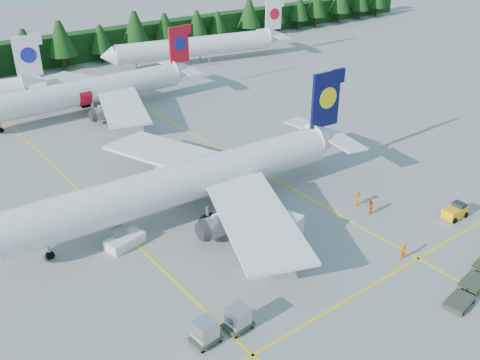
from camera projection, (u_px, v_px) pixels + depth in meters
ground at (327, 252)px, 51.31m from camera, size 320.00×320.00×0.00m
taxi_stripe_a at (103, 213)px, 57.84m from camera, size 0.25×120.00×0.01m
taxi_stripe_b at (248, 164)px, 68.67m from camera, size 0.25×120.00×0.01m
taxi_stripe_cross at (377, 283)px, 47.07m from camera, size 80.00×0.25×0.01m
treeline_hedge at (35, 54)px, 107.79m from camera, size 220.00×4.00×6.00m
airliner_navy at (173, 186)px, 55.15m from camera, size 43.29×35.55×12.58m
airliner_red at (77, 94)px, 83.35m from camera, size 39.63×32.65×11.53m
airliner_far_right at (190, 47)px, 110.39m from camera, size 39.59×11.17×11.63m
airstairs at (123, 238)px, 52.10m from camera, size 4.13×5.61×3.41m
service_truck at (276, 241)px, 50.19m from camera, size 6.91×4.36×3.14m
baggage_tug at (455, 211)px, 56.66m from camera, size 2.80×1.58×1.47m
uld_pair at (222, 324)px, 40.80m from camera, size 5.19×2.17×1.71m
crew_a at (403, 251)px, 49.77m from camera, size 0.71×0.52×1.82m
crew_b at (370, 207)px, 57.16m from camera, size 1.05×1.01×1.70m
crew_c at (357, 199)px, 58.84m from camera, size 0.73×0.82×1.65m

